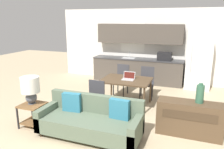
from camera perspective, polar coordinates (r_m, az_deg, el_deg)
ground_plane at (r=4.64m, az=-7.02°, el=-15.81°), size 20.00×20.00×0.00m
wall_back at (r=8.45m, az=7.28°, el=7.60°), size 6.40×0.07×2.70m
kitchen_counter at (r=8.23m, az=6.83°, el=3.84°), size 3.35×0.65×2.15m
refrigerator at (r=7.91m, az=21.72°, el=3.45°), size 0.81×0.71×1.94m
dining_table at (r=5.94m, az=3.73°, el=-1.87°), size 1.30×0.97×0.74m
couch at (r=4.54m, az=-5.51°, el=-11.86°), size 2.07×0.80×0.81m
side_table at (r=5.17m, az=-19.95°, el=-9.04°), size 0.49×0.49×0.52m
table_lamp at (r=5.03m, az=-20.55°, el=-3.20°), size 0.40×0.40×0.61m
credenza at (r=4.79m, az=19.44°, el=-10.79°), size 1.28×0.42×0.71m
vase at (r=4.63m, az=22.01°, el=-4.67°), size 0.15×0.15×0.40m
dining_chair_far_left at (r=6.90m, az=2.54°, el=-0.95°), size 0.46×0.46×0.93m
dining_chair_far_right at (r=6.64m, az=9.10°, el=-1.72°), size 0.46×0.46×0.93m
dining_chair_near_left at (r=5.33m, az=-3.42°, el=-5.60°), size 0.43×0.43×0.93m
laptop at (r=5.92m, az=4.38°, el=-0.80°), size 0.32×0.26×0.20m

